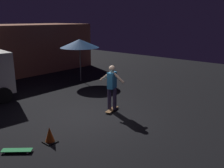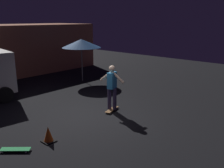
% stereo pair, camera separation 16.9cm
% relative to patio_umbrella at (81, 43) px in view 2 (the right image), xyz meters
% --- Properties ---
extents(ground_plane, '(28.00, 28.00, 0.00)m').
position_rel_patio_umbrella_xyz_m(ground_plane, '(-3.37, -4.12, -2.07)').
color(ground_plane, black).
extents(patio_umbrella, '(2.10, 2.10, 2.30)m').
position_rel_patio_umbrella_xyz_m(patio_umbrella, '(0.00, 0.00, 0.00)').
color(patio_umbrella, slate).
rests_on(patio_umbrella, ground_plane).
extents(skateboard_ridden, '(0.81, 0.40, 0.07)m').
position_rel_patio_umbrella_xyz_m(skateboard_ridden, '(-2.37, -4.36, -2.02)').
color(skateboard_ridden, olive).
rests_on(skateboard_ridden, ground_plane).
extents(skateboard_spare, '(0.68, 0.71, 0.07)m').
position_rel_patio_umbrella_xyz_m(skateboard_spare, '(-6.24, -4.44, -2.02)').
color(skateboard_spare, green).
rests_on(skateboard_spare, ground_plane).
extents(skater, '(0.42, 0.97, 1.67)m').
position_rel_patio_umbrella_xyz_m(skater, '(-2.37, -4.36, -1.04)').
color(skater, '#382D4C').
rests_on(skater, skateboard_ridden).
extents(traffic_cone, '(0.34, 0.34, 0.46)m').
position_rel_patio_umbrella_xyz_m(traffic_cone, '(-5.35, -4.64, -1.86)').
color(traffic_cone, black).
rests_on(traffic_cone, ground_plane).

